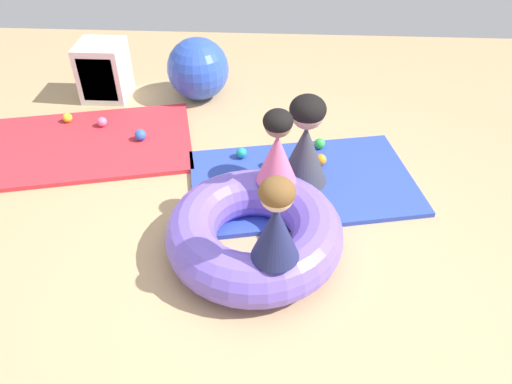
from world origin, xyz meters
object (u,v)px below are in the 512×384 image
at_px(child_in_navy, 276,221).
at_px(play_ball_yellow_second, 256,198).
at_px(inflatable_cushion, 254,232).
at_px(play_ball_green, 320,144).
at_px(exercise_ball_large, 198,69).
at_px(play_ball_pink, 102,122).
at_px(storage_cube, 103,72).
at_px(child_in_pink, 277,148).
at_px(adult_seated, 305,142).
at_px(play_ball_yellow, 67,118).
at_px(play_ball_teal, 241,153).
at_px(play_ball_red, 270,162).
at_px(play_ball_blue, 140,135).
at_px(play_ball_orange, 321,160).

xyz_separation_m(child_in_navy, play_ball_yellow_second, (-0.16, 0.82, -0.52)).
xyz_separation_m(inflatable_cushion, child_in_navy, (0.14, -0.36, 0.44)).
height_order(play_ball_green, exercise_ball_large, exercise_ball_large).
bearing_deg(play_ball_pink, storage_cube, 102.73).
height_order(child_in_pink, play_ball_green, child_in_pink).
bearing_deg(adult_seated, play_ball_yellow, -97.96).
relative_size(play_ball_teal, exercise_ball_large, 0.15).
distance_m(play_ball_red, play_ball_yellow_second, 0.48).
height_order(play_ball_yellow, exercise_ball_large, exercise_ball_large).
bearing_deg(inflatable_cushion, play_ball_pink, 135.40).
relative_size(play_ball_green, play_ball_blue, 0.94).
bearing_deg(exercise_ball_large, play_ball_pink, -139.47).
height_order(child_in_pink, exercise_ball_large, child_in_pink).
relative_size(play_ball_green, exercise_ball_large, 0.15).
bearing_deg(play_ball_green, child_in_pink, -112.89).
distance_m(play_ball_blue, exercise_ball_large, 1.01).
relative_size(play_ball_red, play_ball_green, 0.95).
relative_size(child_in_navy, child_in_pink, 1.01).
height_order(play_ball_orange, exercise_ball_large, exercise_ball_large).
xyz_separation_m(play_ball_green, storage_cube, (-2.13, 0.89, 0.19)).
distance_m(child_in_pink, adult_seated, 0.49).
distance_m(child_in_pink, exercise_ball_large, 2.00).
relative_size(inflatable_cushion, play_ball_red, 13.13).
xyz_separation_m(inflatable_cushion, play_ball_blue, (-1.09, 1.26, -0.08)).
relative_size(child_in_pink, storage_cube, 0.98).
bearing_deg(play_ball_green, play_ball_orange, -90.65).
bearing_deg(child_in_pink, play_ball_yellow_second, 112.22).
bearing_deg(play_ball_red, child_in_navy, -87.11).
bearing_deg(play_ball_blue, play_ball_orange, -10.32).
bearing_deg(child_in_navy, play_ball_blue, -112.87).
distance_m(adult_seated, play_ball_blue, 1.54).
relative_size(adult_seated, storage_cube, 1.33).
bearing_deg(play_ball_blue, adult_seated, -19.51).
distance_m(child_in_pink, play_ball_yellow, 2.35).
xyz_separation_m(inflatable_cushion, play_ball_green, (0.49, 1.22, -0.08)).
bearing_deg(exercise_ball_large, play_ball_red, -58.16).
distance_m(adult_seated, storage_cube, 2.40).
height_order(child_in_pink, play_ball_yellow, child_in_pink).
bearing_deg(exercise_ball_large, play_ball_yellow_second, -68.46).
bearing_deg(play_ball_yellow, exercise_ball_large, 28.69).
distance_m(child_in_navy, play_ball_yellow_second, 0.98).
distance_m(child_in_pink, play_ball_blue, 1.60).
distance_m(child_in_pink, play_ball_yellow_second, 0.55).
bearing_deg(play_ball_teal, inflatable_cushion, -80.74).
height_order(play_ball_green, play_ball_blue, play_ball_blue).
xyz_separation_m(play_ball_yellow, play_ball_red, (1.92, -0.60, 0.00)).
relative_size(child_in_navy, play_ball_blue, 5.49).
bearing_deg(child_in_pink, play_ball_red, 59.21).
bearing_deg(child_in_navy, adult_seated, -160.00).
bearing_deg(play_ball_yellow_second, play_ball_yellow, 149.47).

